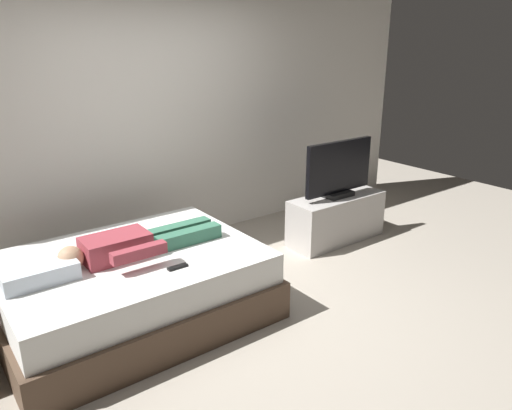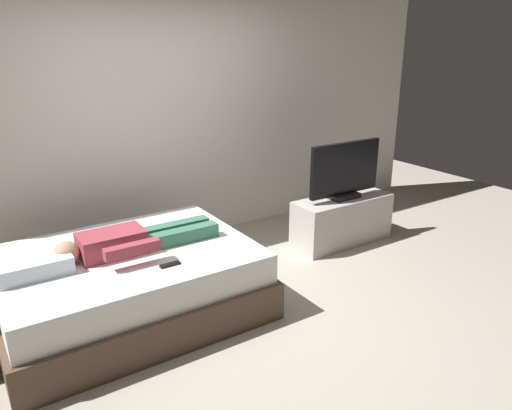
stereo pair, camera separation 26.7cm
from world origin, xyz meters
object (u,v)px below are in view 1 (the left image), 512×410
object	(u,v)px
bed	(133,287)
pillow	(38,271)
tv_stand	(336,218)
tv	(339,170)
remote	(178,267)
person	(133,244)

from	to	relation	value
bed	pillow	size ratio (longest dim) A/B	4.05
bed	tv_stand	xyz separation A→B (m)	(2.38, 0.15, -0.01)
pillow	tv	xyz separation A→B (m)	(3.03, 0.15, 0.18)
pillow	remote	xyz separation A→B (m)	(0.83, -0.42, -0.05)
remote	tv_stand	xyz separation A→B (m)	(2.20, 0.57, -0.30)
tv_stand	person	bearing A→B (deg)	-176.03
tv_stand	tv	bearing A→B (deg)	0.00
person	tv	xyz separation A→B (m)	(2.35, 0.16, 0.16)
pillow	remote	world-z (taller)	pillow
pillow	tv_stand	bearing A→B (deg)	2.84
remote	tv	distance (m)	2.29
person	remote	distance (m)	0.44
pillow	person	bearing A→B (deg)	-1.05
tv	bed	bearing A→B (deg)	-176.38
pillow	tv	world-z (taller)	tv
person	remote	size ratio (longest dim) A/B	8.40
pillow	person	size ratio (longest dim) A/B	0.38
tv_stand	remote	bearing A→B (deg)	-165.54
person	tv	distance (m)	2.36
pillow	tv_stand	world-z (taller)	pillow
remote	pillow	bearing A→B (deg)	153.39
person	remote	xyz separation A→B (m)	(0.15, -0.40, -0.07)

